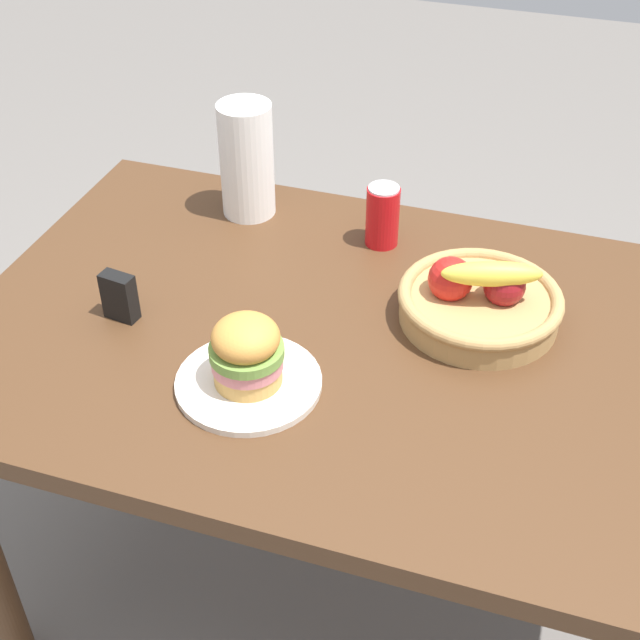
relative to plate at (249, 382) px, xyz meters
The scene contains 8 objects.
ground_plane 0.79m from the plate, 53.33° to the left, with size 8.00×8.00×0.00m, color slate.
dining_table 0.25m from the plate, 53.33° to the left, with size 1.40×0.90×0.75m.
plate is the anchor object (origin of this frame).
sandwich 0.07m from the plate, ahead, with size 0.12×0.12×0.12m.
soda_can 0.49m from the plate, 78.55° to the left, with size 0.07×0.07×0.13m.
fruit_basket 0.43m from the plate, 41.73° to the left, with size 0.29×0.29×0.13m.
paper_towel_roll 0.56m from the plate, 111.47° to the left, with size 0.11×0.11×0.24m, color white.
napkin_holder 0.30m from the plate, 160.62° to the left, with size 0.06×0.03×0.09m, color black.
Camera 1 is at (0.30, -1.15, 1.72)m, focal length 49.26 mm.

